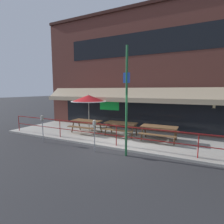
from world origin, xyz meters
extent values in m
plane|color=#2D2D30|center=(0.00, 0.00, 0.00)|extent=(120.00, 120.00, 0.00)
cube|color=#ADA89E|center=(0.00, 2.00, 0.05)|extent=(15.00, 4.00, 0.10)
cube|color=brown|center=(0.00, 4.25, 3.87)|extent=(15.00, 0.50, 7.75)
cube|color=black|center=(0.00, 3.99, 5.58)|extent=(10.50, 0.02, 1.40)
cube|color=#3A1E1A|center=(0.00, 4.19, 7.85)|extent=(15.00, 0.62, 0.20)
cube|color=black|center=(0.00, 3.99, 1.35)|extent=(12.00, 0.02, 2.30)
cube|color=#19D84C|center=(-2.25, 3.97, 1.65)|extent=(1.50, 0.02, 0.70)
cube|color=tan|center=(0.00, 3.45, 2.50)|extent=(13.80, 0.92, 0.70)
cube|color=tan|center=(0.00, 2.94, 2.10)|extent=(13.80, 0.08, 0.28)
cube|color=black|center=(4.12, 3.86, 2.03)|extent=(0.04, 0.28, 0.04)
cube|color=black|center=(4.12, 3.72, 1.85)|extent=(0.18, 0.18, 0.28)
cube|color=beige|center=(4.12, 3.72, 1.85)|extent=(0.13, 0.19, 0.20)
cylinder|color=maroon|center=(-6.90, 0.30, 0.57)|extent=(0.04, 0.04, 0.95)
cylinder|color=maroon|center=(-3.45, 0.30, 0.57)|extent=(0.04, 0.04, 0.95)
cylinder|color=maroon|center=(0.00, 0.30, 0.57)|extent=(0.04, 0.04, 0.95)
cylinder|color=maroon|center=(3.45, 0.30, 0.57)|extent=(0.04, 0.04, 0.95)
cube|color=maroon|center=(0.00, 0.30, 1.05)|extent=(13.80, 0.04, 0.04)
cube|color=maroon|center=(0.00, 0.30, 0.57)|extent=(13.80, 0.03, 0.03)
cube|color=brown|center=(-2.69, 1.78, 0.84)|extent=(1.80, 0.80, 0.05)
cube|color=brown|center=(-2.69, 1.20, 0.54)|extent=(1.80, 0.26, 0.04)
cube|color=brown|center=(-2.69, 2.36, 0.54)|extent=(1.80, 0.26, 0.04)
cylinder|color=brown|center=(-1.89, 1.46, 0.47)|extent=(0.07, 0.30, 0.73)
cylinder|color=brown|center=(-1.89, 2.10, 0.47)|extent=(0.07, 0.30, 0.73)
cylinder|color=brown|center=(-3.49, 1.46, 0.47)|extent=(0.07, 0.30, 0.73)
cylinder|color=brown|center=(-3.49, 2.10, 0.47)|extent=(0.07, 0.30, 0.73)
cube|color=brown|center=(-0.53, 2.06, 0.84)|extent=(1.80, 0.80, 0.05)
cube|color=brown|center=(-0.53, 1.48, 0.54)|extent=(1.80, 0.26, 0.04)
cube|color=brown|center=(-0.53, 2.64, 0.54)|extent=(1.80, 0.26, 0.04)
cylinder|color=brown|center=(0.27, 1.74, 0.47)|extent=(0.07, 0.30, 0.73)
cylinder|color=brown|center=(0.27, 2.38, 0.47)|extent=(0.07, 0.30, 0.73)
cylinder|color=brown|center=(-1.33, 1.74, 0.47)|extent=(0.07, 0.30, 0.73)
cylinder|color=brown|center=(-1.33, 2.38, 0.47)|extent=(0.07, 0.30, 0.73)
cube|color=brown|center=(1.64, 1.97, 0.84)|extent=(1.80, 0.80, 0.05)
cube|color=brown|center=(1.64, 1.39, 0.54)|extent=(1.80, 0.26, 0.04)
cube|color=brown|center=(1.64, 2.55, 0.54)|extent=(1.80, 0.26, 0.04)
cylinder|color=brown|center=(2.44, 1.65, 0.47)|extent=(0.07, 0.30, 0.73)
cylinder|color=brown|center=(2.44, 2.29, 0.47)|extent=(0.07, 0.30, 0.73)
cylinder|color=brown|center=(0.84, 1.65, 0.47)|extent=(0.07, 0.30, 0.73)
cylinder|color=brown|center=(0.84, 2.29, 0.47)|extent=(0.07, 0.30, 0.73)
cylinder|color=#B7B2A8|center=(-2.69, 2.05, 1.25)|extent=(0.04, 0.04, 2.30)
cone|color=red|center=(-2.69, 2.05, 2.20)|extent=(2.10, 2.10, 0.41)
cylinder|color=white|center=(-2.69, 2.05, 2.01)|extent=(2.14, 2.14, 0.05)
sphere|color=#B7B2A8|center=(-2.69, 2.05, 2.44)|extent=(0.07, 0.07, 0.07)
cylinder|color=gray|center=(-3.78, -0.60, 0.57)|extent=(0.04, 0.04, 1.15)
cylinder|color=gray|center=(-3.78, -0.60, 1.25)|extent=(0.15, 0.15, 0.20)
sphere|color=gray|center=(-3.78, -0.60, 1.35)|extent=(0.14, 0.14, 0.14)
cube|color=silver|center=(-3.78, -0.68, 1.26)|extent=(0.08, 0.01, 0.13)
cylinder|color=gray|center=(-0.63, -0.62, 0.57)|extent=(0.04, 0.04, 1.15)
cylinder|color=gray|center=(-0.63, -0.62, 1.25)|extent=(0.15, 0.15, 0.20)
sphere|color=gray|center=(-0.63, -0.62, 1.35)|extent=(0.14, 0.14, 0.14)
cube|color=silver|center=(-0.63, -0.70, 1.26)|extent=(0.08, 0.01, 0.13)
cylinder|color=#1E6033|center=(0.79, -0.45, 2.21)|extent=(0.09, 0.09, 4.41)
cube|color=blue|center=(0.79, -0.47, 3.18)|extent=(0.28, 0.02, 0.40)
camera|label=1|loc=(3.34, -6.94, 2.70)|focal=28.00mm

